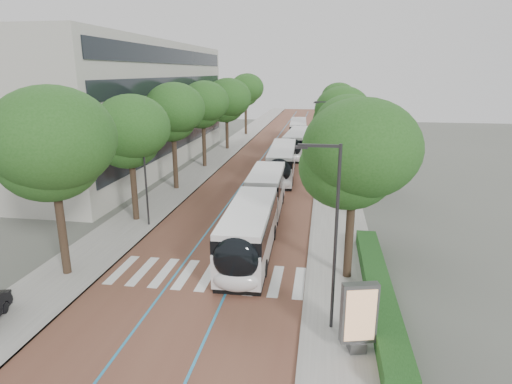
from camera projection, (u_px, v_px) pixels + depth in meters
ground at (199, 284)px, 22.45m from camera, size 160.00×160.00×0.00m
road at (279, 151)px, 60.47m from camera, size 11.00×140.00×0.02m
sidewalk_left at (227, 149)px, 61.58m from camera, size 4.00×140.00×0.12m
sidewalk_right at (333, 152)px, 59.32m from camera, size 4.00×140.00×0.12m
kerb_left at (240, 149)px, 61.30m from camera, size 0.20×140.00×0.14m
kerb_right at (319, 151)px, 59.61m from camera, size 0.20×140.00×0.14m
zebra_crossing at (208, 276)px, 23.36m from camera, size 10.55×3.60×0.01m
lane_line_left at (268, 150)px, 60.70m from camera, size 0.12×126.00×0.01m
lane_line_right at (290, 151)px, 60.22m from camera, size 0.12×126.00×0.01m
office_building at (104, 105)px, 50.09m from camera, size 18.11×40.00×14.00m
hedge at (378, 289)px, 20.94m from camera, size 1.20×14.00×0.80m
streetlight_near at (332, 224)px, 17.29m from camera, size 1.82×0.20×8.00m
streetlight_far at (329, 136)px, 41.05m from camera, size 1.82×0.20×8.00m
lamp_post_left at (145, 170)px, 29.85m from camera, size 0.14×0.14×8.00m
trees_left at (196, 109)px, 45.94m from camera, size 6.44×60.98×9.92m
trees_right at (342, 122)px, 38.61m from camera, size 5.94×47.38×9.04m
lead_bus at (258, 212)px, 28.86m from camera, size 3.04×18.46×3.20m
bus_queued_0 at (282, 163)px, 44.57m from camera, size 3.04×12.49×3.20m
bus_queued_1 at (297, 144)px, 56.42m from camera, size 3.08×12.50×3.20m
bus_queued_2 at (298, 131)px, 68.46m from camera, size 3.14×12.51×3.20m
ad_panel at (359, 316)px, 16.53m from camera, size 1.46×0.72×2.93m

